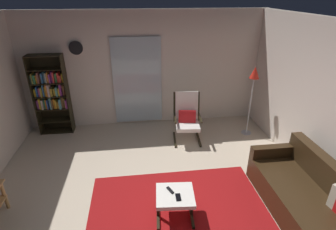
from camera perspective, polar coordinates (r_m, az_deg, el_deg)
name	(u,v)px	position (r m, az deg, el deg)	size (l,w,h in m)	color
ground_plane	(156,207)	(4.18, -2.62, -19.36)	(7.02, 7.02, 0.00)	beige
wall_back	(144,70)	(6.09, -5.29, 9.71)	(5.60, 0.06, 2.60)	beige
glass_door_panel	(138,82)	(6.09, -6.64, 7.21)	(1.10, 0.01, 2.00)	silver
area_rug	(181,220)	(4.00, 2.80, -21.86)	(2.63, 2.18, 0.01)	maroon
bookshelf_near_tv	(51,93)	(6.24, -24.06, 4.40)	(0.71, 0.30, 1.77)	black
leather_sofa	(310,198)	(4.36, 28.41, -15.54)	(0.86, 1.88, 0.80)	#322212
lounge_armchair	(187,116)	(5.58, 4.14, -0.16)	(0.62, 0.70, 1.02)	black
ottoman	(175,198)	(3.81, 1.53, -17.59)	(0.56, 0.52, 0.42)	white
tv_remote	(170,190)	(3.80, 0.47, -16.01)	(0.04, 0.14, 0.02)	black
cell_phone	(178,197)	(3.71, 2.22, -17.42)	(0.07, 0.14, 0.01)	black
floor_lamp_by_shelf	(254,80)	(5.77, 18.14, 7.22)	(0.22, 0.22, 1.54)	#A5A5AD
wall_clock	(76,48)	(6.01, -19.39, 13.61)	(0.29, 0.03, 0.29)	silver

